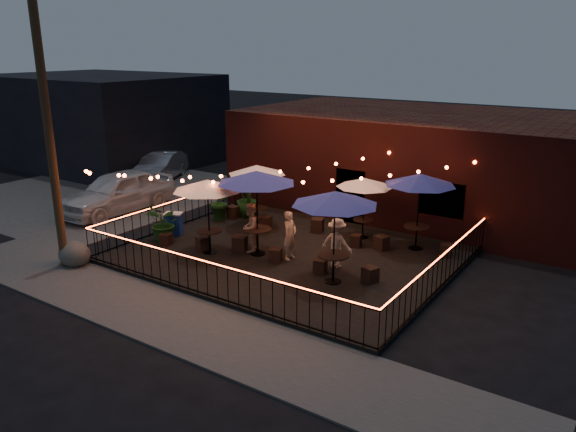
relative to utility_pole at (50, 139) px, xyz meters
name	(u,v)px	position (x,y,z in m)	size (l,w,h in m)	color
ground	(253,278)	(5.40, 2.60, -4.00)	(110.00, 110.00, 0.00)	black
patio	(291,255)	(5.40, 4.60, -3.92)	(10.00, 8.00, 0.15)	black
sidewalk	(175,320)	(5.40, -0.65, -3.98)	(18.00, 2.50, 0.05)	#403E3B
parking_lot	(102,192)	(-6.60, 6.60, -3.99)	(11.00, 12.00, 0.02)	#403E3B
brick_building	(417,161)	(6.40, 12.59, -2.00)	(14.00, 8.00, 4.00)	#39110F
background_building	(101,119)	(-12.60, 11.60, -1.50)	(12.00, 9.00, 5.00)	black
utility_pole	(50,139)	(0.00, 0.00, 0.00)	(0.26, 0.26, 8.00)	#3E2F19
fence_front	(207,280)	(5.40, 0.60, -3.34)	(10.00, 0.04, 1.04)	black
fence_left	(179,213)	(0.40, 4.60, -3.34)	(0.04, 8.00, 1.04)	black
fence_right	(442,272)	(10.40, 4.60, -3.34)	(0.04, 8.00, 1.04)	black
festoon_lights	(259,180)	(4.39, 4.30, -1.48)	(10.02, 8.72, 1.32)	#FF4C1F
cafe_table_0	(207,186)	(3.18, 3.19, -1.62)	(2.65, 2.65, 2.44)	black
cafe_table_1	(257,171)	(2.80, 6.26, -1.72)	(2.74, 2.74, 2.33)	black
cafe_table_2	(256,178)	(4.55, 3.95, -1.33)	(2.95, 2.95, 2.76)	black
cafe_table_3	(365,183)	(6.63, 7.31, -1.89)	(2.46, 2.46, 2.15)	black
cafe_table_4	(335,199)	(7.68, 3.38, -1.40)	(2.47, 2.47, 2.68)	black
cafe_table_5	(420,180)	(8.59, 7.29, -1.52)	(2.51, 2.51, 2.55)	black
bistro_chair_0	(166,240)	(1.47, 2.88, -3.65)	(0.34, 0.34, 0.40)	black
bistro_chair_1	(203,244)	(2.85, 3.22, -3.62)	(0.39, 0.39, 0.46)	black
bistro_chair_2	(233,212)	(1.37, 6.58, -3.61)	(0.40, 0.40, 0.48)	black
bistro_chair_3	(265,223)	(3.23, 6.17, -3.61)	(0.41, 0.41, 0.48)	black
bistro_chair_4	(240,244)	(3.90, 3.85, -3.60)	(0.43, 0.43, 0.51)	black
bistro_chair_5	(275,255)	(5.41, 3.74, -3.64)	(0.36, 0.36, 0.42)	black
bistro_chair_6	(317,225)	(4.97, 6.98, -3.60)	(0.41, 0.41, 0.49)	black
bistro_chair_7	(356,241)	(6.84, 6.38, -3.65)	(0.34, 0.34, 0.41)	black
bistro_chair_8	(320,266)	(7.02, 3.77, -3.64)	(0.35, 0.35, 0.41)	black
bistro_chair_9	(370,274)	(8.55, 3.98, -3.63)	(0.38, 0.38, 0.45)	black
bistro_chair_10	(382,243)	(7.68, 6.61, -3.62)	(0.39, 0.39, 0.46)	black
bistro_chair_11	(446,250)	(9.67, 7.16, -3.65)	(0.34, 0.34, 0.41)	black
patron_a	(290,235)	(5.63, 4.20, -3.07)	(0.57, 0.37, 1.56)	tan
patron_b	(250,227)	(4.20, 4.02, -3.02)	(0.80, 0.62, 1.65)	#D3A987
patron_c	(337,243)	(7.19, 4.43, -3.08)	(0.99, 0.57, 1.54)	beige
potted_shrub_a	(164,223)	(1.18, 3.14, -3.19)	(1.18, 1.03, 1.32)	#153D11
potted_shrub_b	(220,202)	(1.17, 6.08, -3.13)	(0.80, 0.64, 1.45)	#153C13
potted_shrub_c	(247,197)	(1.67, 7.09, -3.09)	(0.85, 0.85, 1.52)	#0C400F
cooler	(174,224)	(0.90, 3.85, -3.44)	(0.73, 0.65, 0.80)	#14349D
boulder	(74,254)	(0.16, 0.25, -3.62)	(0.97, 0.83, 0.76)	#4B4B46
car_white	(117,192)	(-3.40, 4.95, -3.14)	(2.02, 5.03, 1.71)	silver
car_silver	(160,167)	(-6.15, 9.92, -3.28)	(1.51, 4.34, 1.43)	gray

